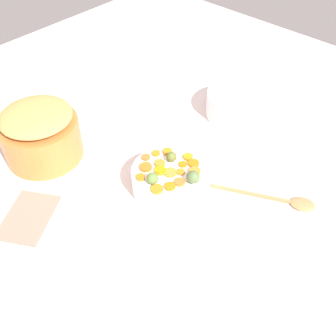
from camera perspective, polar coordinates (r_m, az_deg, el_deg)
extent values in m
cube|color=silver|center=(1.32, -0.05, -1.50)|extent=(2.40, 2.40, 0.02)
cylinder|color=white|center=(1.25, 0.00, -1.64)|extent=(0.22, 0.22, 0.08)
cylinder|color=#C67637|center=(1.41, -17.30, 3.91)|extent=(0.26, 0.26, 0.14)
ellipsoid|color=tan|center=(1.36, -18.12, 6.90)|extent=(0.23, 0.23, 0.05)
cylinder|color=orange|center=(1.20, -3.75, -1.41)|extent=(0.03, 0.03, 0.01)
cylinder|color=orange|center=(1.16, -1.56, -2.99)|extent=(0.04, 0.04, 0.01)
cylinder|color=orange|center=(1.28, -0.06, 2.31)|extent=(0.04, 0.04, 0.01)
cylinder|color=orange|center=(1.24, -1.30, 0.75)|extent=(0.04, 0.04, 0.01)
cylinder|color=orange|center=(1.26, 2.82, 1.56)|extent=(0.04, 0.04, 0.01)
cylinder|color=orange|center=(1.24, 3.61, 0.65)|extent=(0.04, 0.04, 0.01)
cylinder|color=orange|center=(1.23, -3.16, 0.11)|extent=(0.05, 0.05, 0.01)
cylinder|color=orange|center=(1.17, 0.28, -2.60)|extent=(0.04, 0.04, 0.01)
cylinder|color=orange|center=(1.21, 3.78, -0.52)|extent=(0.04, 0.04, 0.01)
cylinder|color=orange|center=(1.21, 0.32, -0.64)|extent=(0.05, 0.05, 0.01)
cylinder|color=orange|center=(1.18, 1.68, -1.98)|extent=(0.05, 0.05, 0.01)
cylinder|color=orange|center=(1.27, -1.70, 2.07)|extent=(0.04, 0.04, 0.01)
cylinder|color=orange|center=(1.21, 1.79, -0.56)|extent=(0.04, 0.04, 0.01)
cylinder|color=orange|center=(1.26, -3.13, 1.51)|extent=(0.04, 0.04, 0.01)
cylinder|color=orange|center=(1.21, -1.11, -0.36)|extent=(0.04, 0.04, 0.01)
cylinder|color=orange|center=(1.24, 2.09, 0.52)|extent=(0.03, 0.03, 0.01)
sphere|color=#606C2E|center=(1.24, 0.40, 1.51)|extent=(0.03, 0.03, 0.03)
sphere|color=olive|center=(1.17, -2.20, -1.46)|extent=(0.04, 0.04, 0.04)
sphere|color=#566E3F|center=(1.18, 3.56, -1.27)|extent=(0.04, 0.04, 0.04)
cube|color=#A77F4D|center=(1.28, 11.72, -3.61)|extent=(0.12, 0.24, 0.01)
ellipsoid|color=#A77F4D|center=(1.29, 18.39, -4.84)|extent=(0.08, 0.09, 0.01)
cylinder|color=white|center=(1.57, 9.91, 8.86)|extent=(0.24, 0.24, 0.09)
cube|color=tan|center=(1.27, -19.04, -6.54)|extent=(0.23, 0.21, 0.01)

